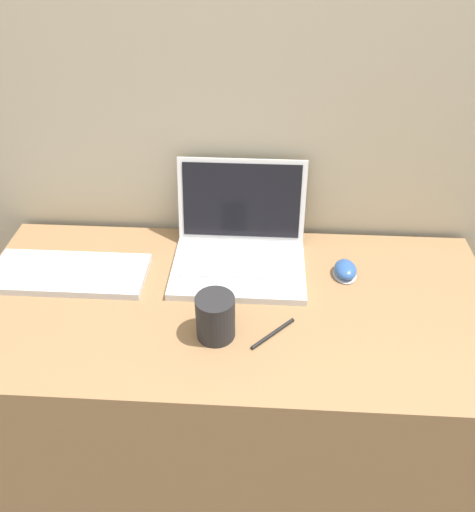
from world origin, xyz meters
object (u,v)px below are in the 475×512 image
at_px(external_keyboard, 69,273).
at_px(computer_mouse, 345,270).
at_px(drink_cup, 215,316).
at_px(pen, 273,333).
at_px(laptop, 240,244).

bearing_deg(external_keyboard, computer_mouse, 3.76).
xyz_separation_m(drink_cup, external_keyboard, (-0.42, 0.19, -0.05)).
xyz_separation_m(computer_mouse, pen, (-0.20, -0.23, -0.01)).
xyz_separation_m(laptop, drink_cup, (-0.04, -0.29, 0.00)).
bearing_deg(laptop, pen, -71.50).
bearing_deg(pen, laptop, 108.50).
height_order(laptop, computer_mouse, laptop).
relative_size(drink_cup, computer_mouse, 1.34).
height_order(computer_mouse, pen, computer_mouse).
relative_size(computer_mouse, external_keyboard, 0.20).
xyz_separation_m(laptop, external_keyboard, (-0.46, -0.10, -0.04)).
distance_m(drink_cup, computer_mouse, 0.41).
bearing_deg(computer_mouse, external_keyboard, -176.24).
relative_size(laptop, pen, 3.46).
height_order(drink_cup, pen, drink_cup).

